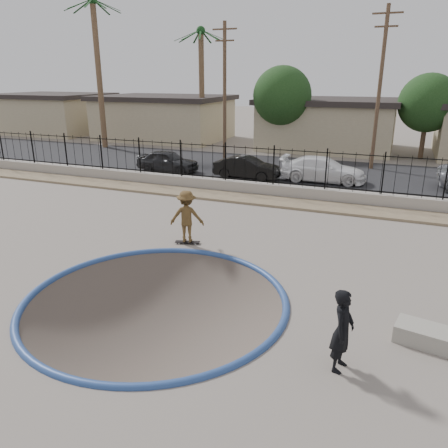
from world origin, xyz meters
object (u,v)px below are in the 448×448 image
Objects in this scene: skater at (187,219)px; car_b at (247,168)px; skateboard at (188,242)px; concrete_ledge at (434,338)px; car_a at (168,161)px; car_c at (323,169)px; videographer at (342,331)px.

skater is 10.49m from car_b.
concrete_ledge is at bearing -40.25° from skateboard.
car_a reaches higher than car_b.
skater is 1.14× the size of concrete_ledge.
car_b is at bearing 99.73° from car_c.
concrete_ledge reaches higher than skateboard.
videographer is 0.46× the size of car_b.
skater is at bearing -147.60° from car_a.
skater is at bearing 164.27° from car_c.
concrete_ledge is 15.59m from car_c.
car_a is (-6.47, 10.40, 0.62)m from skateboard.
concrete_ledge is 0.34× the size of car_c.
car_c is at bearing -84.30° from car_a.
skateboard is at bearing 155.51° from concrete_ledge.
car_a is at bearing -75.86° from skater.
car_b is 4.23m from car_c.
car_c is (2.79, 11.24, -0.20)m from skater.
videographer is 0.46× the size of car_a.
car_b is (5.13, 0.00, -0.03)m from car_a.
car_a is 5.13m from car_b.
car_b is at bearing 34.32° from videographer.
car_c reaches higher than car_a.
concrete_ledge is 19.91m from car_a.
car_a reaches higher than skateboard.
skateboard is 0.56× the size of concrete_ledge.
videographer reaches higher than car_a.
skateboard is 0.51× the size of videographer.
car_c is (9.27, 0.84, 0.03)m from car_a.
car_a is 1.01× the size of car_b.
skater is at bearing 74.24° from skateboard.
car_c is (4.14, 0.84, 0.05)m from car_b.
skateboard is 0.24× the size of car_b.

